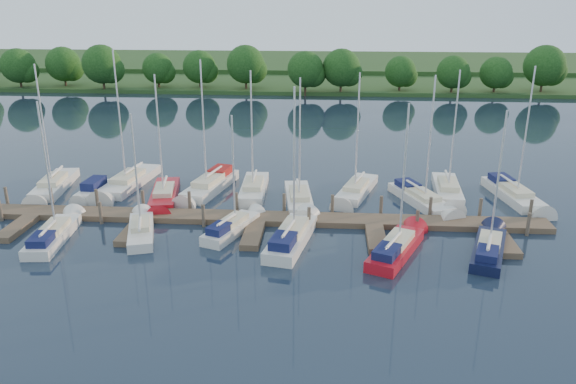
# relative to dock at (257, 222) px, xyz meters

# --- Properties ---
(ground) EXTENTS (260.00, 260.00, 0.00)m
(ground) POSITION_rel_dock_xyz_m (0.00, -7.31, -0.20)
(ground) COLOR #192433
(ground) RESTS_ON ground
(dock) EXTENTS (40.00, 6.00, 0.40)m
(dock) POSITION_rel_dock_xyz_m (0.00, 0.00, 0.00)
(dock) COLOR brown
(dock) RESTS_ON ground
(mooring_pilings) EXTENTS (38.24, 2.84, 2.00)m
(mooring_pilings) POSITION_rel_dock_xyz_m (0.00, 1.13, 0.40)
(mooring_pilings) COLOR #473D33
(mooring_pilings) RESTS_ON ground
(far_shore) EXTENTS (180.00, 30.00, 0.60)m
(far_shore) POSITION_rel_dock_xyz_m (0.00, 67.69, 0.10)
(far_shore) COLOR #234018
(far_shore) RESTS_ON ground
(distant_hill) EXTENTS (220.00, 40.00, 1.40)m
(distant_hill) POSITION_rel_dock_xyz_m (0.00, 92.69, 0.50)
(distant_hill) COLOR #2D5123
(distant_hill) RESTS_ON ground
(treeline) EXTENTS (144.15, 9.32, 8.21)m
(treeline) POSITION_rel_dock_xyz_m (4.30, 54.90, 3.88)
(treeline) COLOR #38281C
(treeline) RESTS_ON ground
(sailboat_n_0) EXTENTS (2.86, 8.33, 10.54)m
(sailboat_n_0) POSITION_rel_dock_xyz_m (-17.39, 6.00, 0.08)
(sailboat_n_0) COLOR silver
(sailboat_n_0) RESTS_ON ground
(motorboat) EXTENTS (1.71, 5.02, 1.52)m
(motorboat) POSITION_rel_dock_xyz_m (-13.71, 5.19, 0.13)
(motorboat) COLOR silver
(motorboat) RESTS_ON ground
(sailboat_n_2) EXTENTS (3.06, 9.23, 11.56)m
(sailboat_n_2) POSITION_rel_dock_xyz_m (-11.67, 7.24, 0.07)
(sailboat_n_2) COLOR silver
(sailboat_n_2) RESTS_ON ground
(sailboat_n_3) EXTENTS (3.05, 7.98, 10.02)m
(sailboat_n_3) POSITION_rel_dock_xyz_m (-7.77, 4.37, 0.07)
(sailboat_n_3) COLOR #B6101C
(sailboat_n_3) RESTS_ON ground
(sailboat_n_4) EXTENTS (3.63, 8.59, 10.95)m
(sailboat_n_4) POSITION_rel_dock_xyz_m (-4.73, 6.69, 0.14)
(sailboat_n_4) COLOR silver
(sailboat_n_4) RESTS_ON ground
(sailboat_n_5) EXTENTS (2.10, 7.95, 10.16)m
(sailboat_n_5) POSITION_rel_dock_xyz_m (-1.06, 6.19, 0.07)
(sailboat_n_5) COLOR silver
(sailboat_n_5) RESTS_ON ground
(sailboat_n_6) EXTENTS (2.63, 7.86, 9.94)m
(sailboat_n_6) POSITION_rel_dock_xyz_m (2.69, 4.19, 0.07)
(sailboat_n_6) COLOR silver
(sailboat_n_6) RESTS_ON ground
(sailboat_n_7) EXTENTS (3.77, 7.88, 9.96)m
(sailboat_n_7) POSITION_rel_dock_xyz_m (7.06, 6.68, 0.07)
(sailboat_n_7) COLOR silver
(sailboat_n_7) RESTS_ON ground
(sailboat_n_8) EXTENTS (4.36, 7.87, 10.10)m
(sailboat_n_8) POSITION_rel_dock_xyz_m (11.99, 4.90, 0.11)
(sailboat_n_8) COLOR silver
(sailboat_n_8) RESTS_ON ground
(sailboat_n_9) EXTENTS (2.49, 8.04, 10.27)m
(sailboat_n_9) POSITION_rel_dock_xyz_m (14.32, 7.04, 0.08)
(sailboat_n_9) COLOR silver
(sailboat_n_9) RESTS_ON ground
(sailboat_n_10) EXTENTS (3.17, 8.47, 10.65)m
(sailboat_n_10) POSITION_rel_dock_xyz_m (19.27, 6.43, 0.12)
(sailboat_n_10) COLOR silver
(sailboat_n_10) RESTS_ON ground
(sailboat_s_0) EXTENTS (2.30, 7.32, 9.30)m
(sailboat_s_0) POSITION_rel_dock_xyz_m (-12.83, -3.40, 0.11)
(sailboat_s_0) COLOR silver
(sailboat_s_0) RESTS_ON ground
(sailboat_s_1) EXTENTS (3.05, 6.53, 8.40)m
(sailboat_s_1) POSITION_rel_dock_xyz_m (-7.46, -2.22, 0.07)
(sailboat_s_1) COLOR silver
(sailboat_s_1) RESTS_ON ground
(sailboat_s_2) EXTENTS (3.33, 6.26, 8.25)m
(sailboat_s_2) POSITION_rel_dock_xyz_m (-1.47, -1.49, 0.12)
(sailboat_s_2) COLOR silver
(sailboat_s_2) RESTS_ON ground
(sailboat_s_3) EXTENTS (3.17, 8.09, 10.35)m
(sailboat_s_3) POSITION_rel_dock_xyz_m (2.60, -2.78, 0.14)
(sailboat_s_3) COLOR silver
(sailboat_s_3) RESTS_ON ground
(sailboat_s_4) EXTENTS (4.24, 7.32, 9.60)m
(sailboat_s_4) POSITION_rel_dock_xyz_m (9.12, -3.94, 0.12)
(sailboat_s_4) COLOR #B6101C
(sailboat_s_4) RESTS_ON ground
(sailboat_s_5) EXTENTS (3.58, 7.16, 9.15)m
(sailboat_s_5) POSITION_rel_dock_xyz_m (14.77, -3.53, 0.11)
(sailboat_s_5) COLOR black
(sailboat_s_5) RESTS_ON ground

